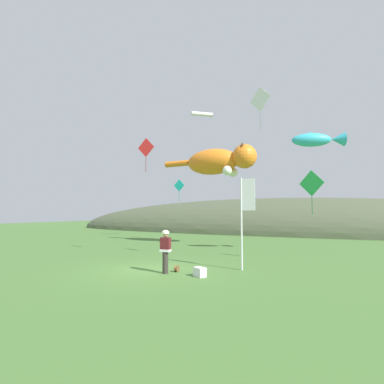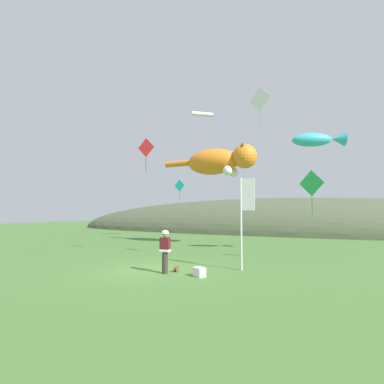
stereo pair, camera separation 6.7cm
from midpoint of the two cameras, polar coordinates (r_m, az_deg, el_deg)
The scene contains 13 objects.
ground_plane at distance 13.62m, azimuth -7.66°, elevation -14.53°, with size 120.00×120.00×0.00m, color #477033.
distant_hill_ridge at distance 39.60m, azimuth 15.75°, elevation -7.37°, with size 62.93×15.45×8.63m.
festival_attendant at distance 12.69m, azimuth -5.01°, elevation -10.97°, with size 0.44×0.30×1.77m.
kite_spool at distance 13.11m, azimuth -2.85°, elevation -14.36°, with size 0.13×0.28×0.28m.
picnic_cooler at distance 12.16m, azimuth 1.54°, elevation -14.99°, with size 0.58×0.52×0.36m.
festival_banner_pole at distance 13.38m, azimuth 10.11°, elevation -3.25°, with size 0.66×0.08×4.06m.
kite_giant_cat at distance 23.26m, azimuth 5.33°, elevation 5.83°, with size 7.82×2.36×2.37m.
kite_fish_windsock at distance 19.51m, azimuth 22.87°, elevation 9.20°, with size 3.12×1.86×0.93m.
kite_tube_streamer at distance 27.80m, azimuth 2.13°, elevation 14.61°, with size 1.74×1.58×0.44m.
kite_diamond_red at distance 18.18m, azimuth -8.64°, elevation 8.31°, with size 1.15×0.03×2.05m.
kite_diamond_teal at distance 27.33m, azimuth -2.32°, elevation 1.22°, with size 1.14×0.11×2.04m.
kite_diamond_green at distance 16.09m, azimuth 21.93°, elevation 1.53°, with size 1.22×0.53×2.22m.
kite_diamond_white at distance 15.63m, azimuth 12.94°, elevation 16.82°, with size 1.15×0.56×2.17m.
Camera 2 is at (7.54, -11.06, 2.53)m, focal length 28.00 mm.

